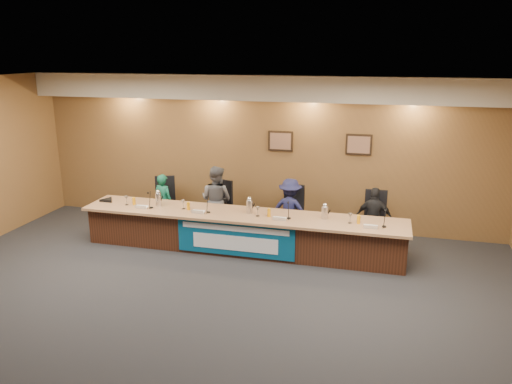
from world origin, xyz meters
TOP-DOWN VIEW (x-y plane):
  - floor at (0.00, 0.00)m, footprint 10.00×10.00m
  - ceiling at (0.00, 0.00)m, footprint 10.00×8.00m
  - wall_back at (0.00, 4.00)m, footprint 10.00×0.04m
  - soffit at (0.00, 3.75)m, footprint 10.00×0.50m
  - dais_body at (0.00, 2.40)m, footprint 6.00×0.80m
  - dais_top at (0.00, 2.35)m, footprint 6.10×0.95m
  - banner at (0.00, 1.99)m, footprint 2.20×0.02m
  - banner_text_upper at (0.00, 1.97)m, footprint 2.00×0.01m
  - banner_text_lower at (0.00, 1.97)m, footprint 1.60×0.01m
  - wall_photo_left at (0.40, 3.97)m, footprint 0.52×0.04m
  - wall_photo_right at (2.00, 3.97)m, footprint 0.52×0.04m
  - panelist_a at (-1.93, 3.15)m, footprint 0.49×0.38m
  - panelist_b at (-0.75, 3.15)m, footprint 0.81×0.70m
  - panelist_c at (0.78, 3.15)m, footprint 0.86×0.55m
  - panelist_d at (2.41, 3.15)m, footprint 0.74×0.39m
  - office_chair_a at (-1.93, 3.25)m, footprint 0.63×0.63m
  - office_chair_b at (-0.75, 3.25)m, footprint 0.59×0.59m
  - office_chair_c at (0.78, 3.25)m, footprint 0.52×0.52m
  - office_chair_d at (2.41, 3.25)m, footprint 0.50×0.50m
  - nameplate_a at (-1.93, 2.13)m, footprint 0.24×0.08m
  - microphone_a at (-1.75, 2.22)m, footprint 0.07×0.07m
  - juice_glass_a at (-2.17, 2.33)m, footprint 0.06×0.06m
  - water_glass_a at (-2.31, 2.29)m, footprint 0.08×0.08m
  - nameplate_b at (-0.77, 2.12)m, footprint 0.24×0.08m
  - microphone_b at (-0.60, 2.24)m, footprint 0.07×0.07m
  - juice_glass_b at (-1.02, 2.30)m, footprint 0.06×0.06m
  - water_glass_b at (-1.13, 2.33)m, footprint 0.08×0.08m
  - nameplate_c at (0.78, 2.12)m, footprint 0.24×0.08m
  - microphone_c at (0.93, 2.28)m, footprint 0.07×0.07m
  - juice_glass_c at (0.55, 2.31)m, footprint 0.06×0.06m
  - water_glass_c at (0.35, 2.27)m, footprint 0.08×0.08m
  - nameplate_d at (2.37, 2.10)m, footprint 0.24×0.08m
  - microphone_d at (2.59, 2.26)m, footprint 0.07×0.07m
  - juice_glass_d at (2.15, 2.33)m, footprint 0.06×0.06m
  - water_glass_d at (2.01, 2.31)m, footprint 0.08×0.08m
  - carafe_left at (-1.68, 2.40)m, footprint 0.12×0.12m
  - carafe_mid at (0.16, 2.41)m, footprint 0.12×0.12m
  - carafe_right at (1.55, 2.44)m, footprint 0.12×0.12m
  - speakerphone at (-2.80, 2.41)m, footprint 0.32×0.32m

SIDE VIEW (x-z plane):
  - floor at x=0.00m, z-range 0.00..0.00m
  - banner_text_lower at x=0.00m, z-range 0.16..0.44m
  - dais_body at x=0.00m, z-range 0.00..0.70m
  - banner at x=0.00m, z-range 0.05..0.71m
  - office_chair_a at x=-1.93m, z-range 0.44..0.52m
  - office_chair_b at x=-0.75m, z-range 0.44..0.52m
  - office_chair_c at x=0.78m, z-range 0.44..0.52m
  - office_chair_d at x=2.41m, z-range 0.44..0.52m
  - banner_text_upper at x=0.00m, z-range 0.53..0.63m
  - panelist_a at x=-1.93m, z-range 0.00..1.19m
  - panelist_d at x=2.41m, z-range 0.00..1.20m
  - panelist_c at x=0.78m, z-range 0.00..1.26m
  - panelist_b at x=-0.75m, z-range 0.00..1.43m
  - dais_top at x=0.00m, z-range 0.70..0.75m
  - microphone_a at x=-1.75m, z-range 0.75..0.77m
  - microphone_b at x=-0.60m, z-range 0.75..0.77m
  - microphone_c at x=0.93m, z-range 0.75..0.77m
  - microphone_d at x=2.59m, z-range 0.75..0.77m
  - speakerphone at x=-2.80m, z-range 0.75..0.80m
  - nameplate_a at x=-1.93m, z-range 0.74..0.85m
  - nameplate_b at x=-0.77m, z-range 0.74..0.85m
  - nameplate_c at x=0.78m, z-range 0.74..0.85m
  - nameplate_d at x=2.37m, z-range 0.74..0.85m
  - juice_glass_a at x=-2.17m, z-range 0.75..0.90m
  - juice_glass_b at x=-1.02m, z-range 0.75..0.90m
  - juice_glass_c at x=0.55m, z-range 0.75..0.90m
  - juice_glass_d at x=2.15m, z-range 0.75..0.90m
  - water_glass_a at x=-2.31m, z-range 0.75..0.93m
  - water_glass_b at x=-1.13m, z-range 0.75..0.93m
  - water_glass_c at x=0.35m, z-range 0.75..0.93m
  - water_glass_d at x=2.01m, z-range 0.75..0.93m
  - carafe_right at x=1.55m, z-range 0.75..0.98m
  - carafe_mid at x=0.16m, z-range 0.75..1.00m
  - carafe_left at x=-1.68m, z-range 0.75..1.01m
  - wall_back at x=0.00m, z-range 0.00..3.20m
  - wall_photo_left at x=0.40m, z-range 1.64..2.06m
  - wall_photo_right at x=2.00m, z-range 1.64..2.06m
  - soffit at x=0.00m, z-range 2.70..3.20m
  - ceiling at x=0.00m, z-range 3.18..3.22m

